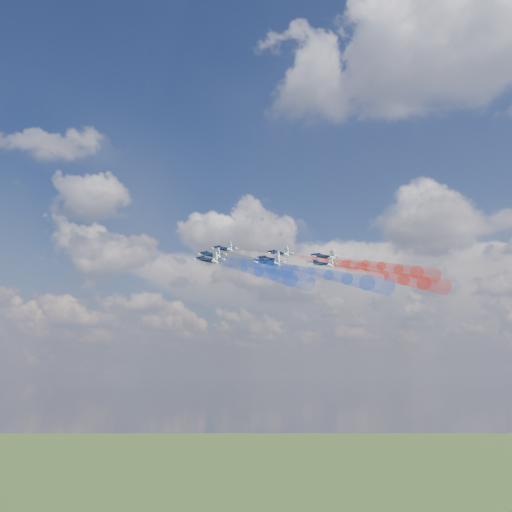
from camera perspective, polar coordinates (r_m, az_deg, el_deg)
The scene contains 16 objects.
jet_lead at distance 192.74m, azimuth -3.04°, elevation 0.67°, with size 9.12×11.40×3.04m, color black, non-canonical shape.
trail_lead at distance 173.76m, azimuth 0.99°, elevation -0.09°, with size 3.80×36.05×3.80m, color white, non-canonical shape.
jet_inner_left at distance 177.12m, azimuth -4.20°, elevation 0.12°, with size 9.12×11.40×3.04m, color black, non-canonical shape.
trail_inner_left at distance 157.94m, azimuth 0.10°, elevation -0.79°, with size 3.80×36.05×3.80m, color blue, non-canonical shape.
jet_inner_right at distance 187.47m, azimuth 2.06°, elevation 0.25°, with size 9.12×11.40×3.04m, color black, non-canonical shape.
trail_inner_right at distance 169.82m, azimuth 6.76°, elevation -0.59°, with size 3.80×36.05×3.80m, color red, non-canonical shape.
jet_outer_left at distance 161.86m, azimuth -4.49°, elevation -0.36°, with size 9.12×11.40×3.04m, color black, non-canonical shape.
trail_outer_left at distance 142.68m, azimuth 0.22°, elevation -1.43°, with size 3.80×36.05×3.80m, color blue, non-canonical shape.
jet_center_third at distance 171.02m, azimuth 1.20°, elevation -0.30°, with size 9.12×11.40×3.04m, color black, non-canonical shape.
trail_center_third at distance 153.22m, azimuth 6.30°, elevation -1.29°, with size 3.80×36.05×3.80m, color white, non-canonical shape.
jet_outer_right at distance 183.97m, azimuth 6.18°, elevation -0.04°, with size 9.12×11.40×3.04m, color black, non-canonical shape.
trail_outer_right at distance 167.49m, azimuth 11.38°, elevation -0.92°, with size 3.80×36.05×3.80m, color red, non-canonical shape.
jet_rear_left at distance 157.11m, azimuth 1.07°, elevation -0.59°, with size 9.12×11.40×3.04m, color black, non-canonical shape.
trail_rear_left at distance 139.36m, azimuth 6.67°, elevation -1.71°, with size 3.80×36.05×3.80m, color blue, non-canonical shape.
jet_rear_right at distance 168.19m, azimuth 5.94°, elevation -0.73°, with size 9.12×11.40×3.04m, color black, non-canonical shape.
trail_rear_right at distance 151.75m, azimuth 11.65°, elevation -1.77°, with size 3.80×36.05×3.80m, color red, non-canonical shape.
Camera 1 is at (65.67, -171.11, 92.24)m, focal length 43.70 mm.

